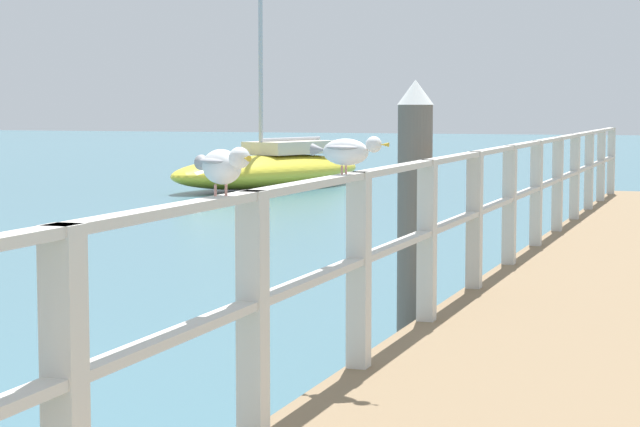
{
  "coord_description": "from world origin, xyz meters",
  "views": [
    {
      "loc": [
        0.75,
        0.64,
        1.94
      ],
      "look_at": [
        -1.94,
        8.37,
        1.2
      ],
      "focal_mm": 67.57,
      "sensor_mm": 36.0,
      "label": 1
    }
  ],
  "objects_px": {
    "dock_piling_far": "(415,212)",
    "seagull_foreground": "(222,165)",
    "seagull_background": "(347,150)",
    "boat_0": "(271,169)"
  },
  "relations": [
    {
      "from": "dock_piling_far",
      "to": "seagull_foreground",
      "type": "distance_m",
      "value": 4.75
    },
    {
      "from": "seagull_foreground",
      "to": "seagull_background",
      "type": "distance_m",
      "value": 1.71
    },
    {
      "from": "seagull_foreground",
      "to": "seagull_background",
      "type": "bearing_deg",
      "value": -138.83
    },
    {
      "from": "seagull_background",
      "to": "dock_piling_far",
      "type": "bearing_deg",
      "value": -163.25
    },
    {
      "from": "dock_piling_far",
      "to": "seagull_background",
      "type": "bearing_deg",
      "value": -82.58
    },
    {
      "from": "seagull_foreground",
      "to": "seagull_background",
      "type": "relative_size",
      "value": 0.81
    },
    {
      "from": "seagull_foreground",
      "to": "boat_0",
      "type": "height_order",
      "value": "boat_0"
    },
    {
      "from": "seagull_background",
      "to": "seagull_foreground",
      "type": "bearing_deg",
      "value": 9.26
    },
    {
      "from": "seagull_background",
      "to": "boat_0",
      "type": "relative_size",
      "value": 0.06
    },
    {
      "from": "dock_piling_far",
      "to": "seagull_foreground",
      "type": "xyz_separation_m",
      "value": [
        0.39,
        -4.69,
        0.61
      ]
    }
  ]
}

